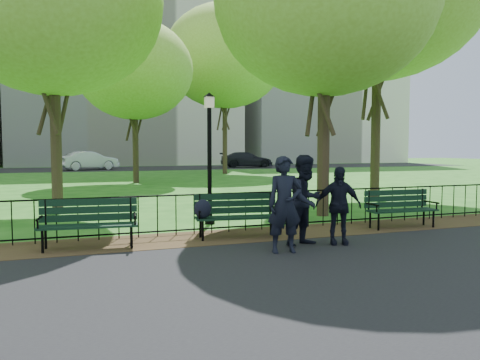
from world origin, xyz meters
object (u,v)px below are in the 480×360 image
object	(u,v)px
park_bench_main	(226,210)
park_bench_left_a	(89,218)
park_bench_right_a	(400,204)
lamppost	(209,153)
person_right	(338,205)
tree_near_w	(52,1)
sedan_dark	(247,160)
sedan_silver	(89,161)
person_left	(285,204)
tree_far_c	(134,70)
person_mid	(306,200)
tree_near_e	(325,0)
tree_far_e	(225,57)

from	to	relation	value
park_bench_main	park_bench_left_a	bearing A→B (deg)	-172.11
park_bench_right_a	lamppost	xyz separation A→B (m)	(-4.07, 2.08, 1.21)
park_bench_right_a	person_right	world-z (taller)	person_right
tree_near_w	sedan_dark	xyz separation A→B (m)	(16.06, 27.36, -5.27)
sedan_dark	sedan_silver	bearing A→B (deg)	100.49
tree_near_w	sedan_dark	world-z (taller)	tree_near_w
lamppost	sedan_dark	bearing A→B (deg)	67.90
park_bench_right_a	sedan_silver	xyz separation A→B (m)	(-5.99, 32.20, 0.24)
person_left	tree_near_w	bearing A→B (deg)	128.62
lamppost	sedan_silver	xyz separation A→B (m)	(-1.92, 30.11, -0.97)
tree_far_c	person_right	xyz separation A→B (m)	(1.69, -17.61, -5.23)
lamppost	person_left	distance (m)	3.70
sedan_silver	sedan_dark	world-z (taller)	sedan_silver
person_left	person_mid	size ratio (longest dim) A/B	0.99
park_bench_main	tree_near_w	world-z (taller)	tree_near_w
lamppost	person_left	world-z (taller)	lamppost
tree_near_e	person_right	xyz separation A→B (m)	(-1.69, -3.55, -5.12)
lamppost	park_bench_main	bearing A→B (deg)	-96.32
park_bench_right_a	sedan_dark	distance (m)	33.74
tree_near_w	sedan_silver	distance (m)	27.42
person_mid	person_left	bearing A→B (deg)	-166.74
tree_near_w	tree_far_c	size ratio (longest dim) A/B	1.00
lamppost	person_right	world-z (taller)	lamppost
tree_far_e	person_right	bearing A→B (deg)	-102.75
park_bench_right_a	park_bench_main	bearing A→B (deg)	-178.80
park_bench_main	sedan_dark	distance (m)	34.93
tree_near_e	sedan_silver	world-z (taller)	tree_near_e
lamppost	person_mid	size ratio (longest dim) A/B	1.86
person_left	person_mid	world-z (taller)	person_mid
park_bench_left_a	person_right	size ratio (longest dim) A/B	1.20
park_bench_main	tree_near_w	distance (m)	8.24
park_bench_left_a	person_left	xyz separation A→B (m)	(3.32, -1.58, 0.30)
park_bench_left_a	person_mid	world-z (taller)	person_mid
person_mid	sedan_silver	xyz separation A→B (m)	(-2.94, 33.27, -0.09)
person_left	sedan_dark	world-z (taller)	person_left
park_bench_left_a	lamppost	size ratio (longest dim) A/B	0.56
tree_far_c	person_mid	size ratio (longest dim) A/B	4.94
tree_far_e	park_bench_main	bearing A→B (deg)	-107.81
tree_far_e	sedan_silver	size ratio (longest dim) A/B	2.53
tree_near_w	tree_far_c	xyz separation A→B (m)	(3.62, 11.10, 0.00)
tree_far_e	park_bench_left_a	bearing A→B (deg)	-113.68
tree_far_c	park_bench_main	bearing A→B (deg)	-90.73
lamppost	person_right	bearing A→B (deg)	-62.74
park_bench_left_a	person_mid	distance (m)	4.14
park_bench_main	park_bench_left_a	xyz separation A→B (m)	(-2.72, -0.04, -0.02)
park_bench_main	tree_near_e	size ratio (longest dim) A/B	0.22
park_bench_main	person_mid	size ratio (longest dim) A/B	1.07
lamppost	tree_near_w	size ratio (longest dim) A/B	0.38
park_bench_left_a	tree_far_e	xyz separation A→B (m)	(10.13, 23.10, 7.80)
person_right	sedan_silver	world-z (taller)	sedan_silver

